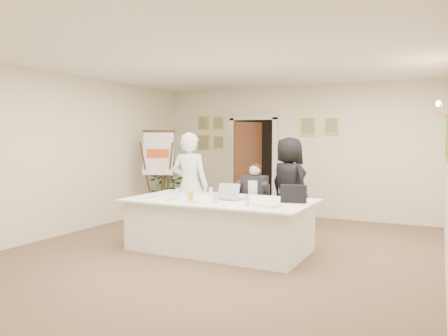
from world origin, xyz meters
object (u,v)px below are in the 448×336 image
Objects in this scene: flip_chart at (159,179)px; standing_woman at (289,185)px; laptop_bag at (294,194)px; steel_jug at (190,196)px; paper_stack at (267,205)px; conference_table at (220,224)px; seated_man at (254,200)px; potted_palm at (167,185)px; laptop at (232,190)px; standing_man at (190,185)px; oj_glass at (191,197)px.

flip_chart reaches higher than standing_woman.
flip_chart is 3.78m from laptop_bag.
paper_stack is at bearing -5.22° from steel_jug.
laptop_bag is at bearing 12.82° from steel_jug.
seated_man is at bearing 82.08° from conference_table.
potted_palm is at bearing 150.37° from seated_man.
laptop is at bearing -34.19° from flip_chart.
standing_woman is at bearing 100.40° from laptop_bag.
flip_chart is 16.55× the size of steel_jug.
paper_stack is (0.74, -1.32, 0.15)m from seated_man.
standing_man is at bearing 147.96° from conference_table.
flip_chart is at bearing -65.77° from potted_palm.
paper_stack is (-0.22, -0.46, -0.11)m from laptop_bag.
standing_man reaches higher than seated_man.
conference_table is 1.77m from standing_woman.
flip_chart reaches higher than seated_man.
seated_man is (0.14, 1.02, 0.25)m from conference_table.
standing_woman is 1.94m from paper_stack.
seated_man is at bearing 65.34° from steel_jug.
paper_stack is (0.32, -1.92, -0.07)m from standing_woman.
standing_woman is 2.05m from steel_jug.
steel_jug is (-0.55, -1.21, 0.19)m from seated_man.
standing_man is 1.97m from laptop_bag.
laptop_bag is 3.32× the size of steel_jug.
flip_chart is at bearing -45.18° from standing_man.
flip_chart is 4.99× the size of laptop_bag.
paper_stack is 1.30m from steel_jug.
oj_glass is (-0.27, -0.38, 0.45)m from conference_table.
flip_chart is at bearing 146.91° from laptop.
oj_glass is 1.18× the size of steel_jug.
steel_jug is (2.32, -2.86, 0.24)m from potted_palm.
standing_woman is at bearing 61.47° from steel_jug.
potted_palm is at bearing 136.75° from laptop_bag.
conference_table is 1.52× the size of flip_chart.
steel_jug is at bearing 115.24° from standing_man.
potted_palm is 3.59× the size of paper_stack.
standing_woman is 5.18× the size of paper_stack.
laptop_bag is (1.94, -0.37, 0.01)m from standing_man.
standing_man is at bearing 65.41° from standing_woman.
steel_jug is at bearing -177.18° from laptop_bag.
laptop is (1.02, -0.47, 0.02)m from standing_man.
standing_man is 16.27× the size of steel_jug.
seated_man is at bearing -16.68° from flip_chart.
laptop_bag is 1.10× the size of paper_stack.
oj_glass is (0.57, -0.91, -0.05)m from standing_man.
flip_chart reaches higher than laptop.
seated_man is at bearing 93.71° from laptop.
seated_man is 0.72× the size of standing_man.
standing_woman is 1.60m from laptop.
potted_palm is 4.69m from paper_stack.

